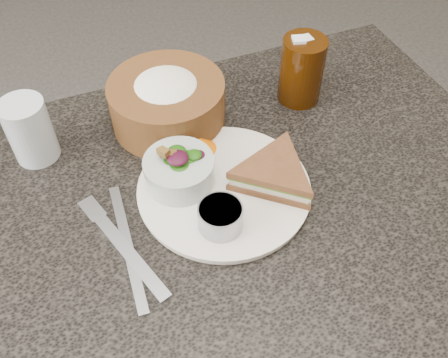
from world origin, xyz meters
name	(u,v)px	position (x,y,z in m)	size (l,w,h in m)	color
dining_table	(222,318)	(0.00, 0.00, 0.38)	(1.00, 0.70, 0.75)	black
dinner_plate	(224,189)	(0.02, 0.03, 0.76)	(0.27, 0.27, 0.01)	silver
sandwich	(275,174)	(0.09, 0.01, 0.78)	(0.15, 0.15, 0.04)	brown
salad_bowl	(179,167)	(-0.04, 0.07, 0.79)	(0.11, 0.11, 0.06)	#A3B0AA
dressing_ramekin	(220,217)	(-0.02, -0.04, 0.78)	(0.07, 0.07, 0.04)	#8F939D
orange_wedge	(200,143)	(0.01, 0.12, 0.77)	(0.06, 0.06, 0.02)	#FE7101
fork	(127,251)	(-0.15, -0.02, 0.75)	(0.02, 0.19, 0.01)	#ABB0B8
knife	(128,245)	(-0.15, -0.01, 0.75)	(0.01, 0.23, 0.00)	#9CA0AB
bread_basket	(167,97)	(-0.01, 0.22, 0.81)	(0.20, 0.20, 0.11)	brown
cola_glass	(302,67)	(0.23, 0.19, 0.82)	(0.08, 0.08, 0.13)	black
water_glass	(30,130)	(-0.24, 0.22, 0.80)	(0.07, 0.07, 0.11)	silver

